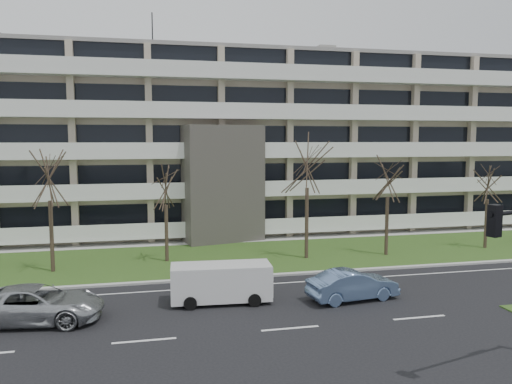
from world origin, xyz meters
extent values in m
plane|color=black|center=(0.00, 0.00, 0.00)|extent=(160.00, 160.00, 0.00)
cube|color=#32501A|center=(0.00, 13.00, 0.03)|extent=(90.00, 10.00, 0.06)
cube|color=#B2B2AD|center=(0.00, 8.00, 0.06)|extent=(90.00, 0.35, 0.12)
cube|color=#B2B2AD|center=(0.00, 18.50, 0.04)|extent=(90.00, 2.00, 0.08)
cube|color=white|center=(0.00, 6.50, 0.01)|extent=(90.00, 0.12, 0.01)
cube|color=tan|center=(0.00, 25.50, 7.50)|extent=(60.00, 12.00, 15.00)
cube|color=gray|center=(0.00, 25.50, 15.15)|extent=(60.50, 12.50, 0.30)
cube|color=#4C4742|center=(0.00, 18.50, 4.50)|extent=(6.39, 3.69, 9.00)
cube|color=black|center=(0.00, 18.30, 2.00)|extent=(4.92, 1.19, 3.50)
cylinder|color=black|center=(-5.00, 25.50, 17.00)|extent=(0.10, 0.10, 3.50)
cube|color=black|center=(0.00, 19.48, 2.10)|extent=(58.00, 0.10, 1.80)
cube|color=white|center=(0.00, 18.80, 0.60)|extent=(58.00, 1.40, 0.22)
cube|color=white|center=(0.00, 18.15, 1.20)|extent=(58.00, 0.08, 1.00)
cube|color=black|center=(0.00, 19.48, 5.10)|extent=(58.00, 0.10, 1.80)
cube|color=white|center=(0.00, 18.80, 3.60)|extent=(58.00, 1.40, 0.22)
cube|color=white|center=(0.00, 18.15, 4.20)|extent=(58.00, 0.08, 1.00)
cube|color=black|center=(0.00, 19.48, 8.10)|extent=(58.00, 0.10, 1.80)
cube|color=white|center=(0.00, 18.80, 6.60)|extent=(58.00, 1.40, 0.22)
cube|color=white|center=(0.00, 18.15, 7.20)|extent=(58.00, 0.08, 1.00)
cube|color=black|center=(0.00, 19.48, 11.10)|extent=(58.00, 0.10, 1.80)
cube|color=white|center=(0.00, 18.80, 9.60)|extent=(58.00, 1.40, 0.22)
cube|color=white|center=(0.00, 18.15, 10.20)|extent=(58.00, 0.08, 1.00)
cube|color=black|center=(0.00, 19.48, 14.10)|extent=(58.00, 0.10, 1.80)
cube|color=white|center=(0.00, 18.80, 12.60)|extent=(58.00, 1.40, 0.22)
cube|color=white|center=(0.00, 18.15, 13.20)|extent=(58.00, 0.08, 1.00)
imported|color=#AEB2B6|center=(-10.60, 3.10, 0.80)|extent=(6.04, 3.38, 1.59)
imported|color=#6886B5|center=(4.09, 2.99, 0.75)|extent=(4.71, 2.18, 1.49)
cube|color=silver|center=(-2.33, 4.02, 1.03)|extent=(4.93, 2.10, 1.70)
cube|color=black|center=(-2.33, 4.02, 1.52)|extent=(4.57, 1.94, 0.63)
cube|color=silver|center=(-0.06, 3.87, 0.89)|extent=(0.42, 1.71, 1.07)
cylinder|color=black|center=(-3.91, 3.23, 0.31)|extent=(0.64, 0.26, 0.63)
cylinder|color=black|center=(-3.79, 5.01, 0.31)|extent=(0.64, 0.26, 0.63)
cylinder|color=black|center=(-0.88, 3.03, 0.31)|extent=(0.64, 0.26, 0.63)
cylinder|color=black|center=(-0.76, 4.81, 0.31)|extent=(0.64, 0.26, 0.63)
cube|color=black|center=(4.46, -6.52, 5.48)|extent=(0.38, 0.38, 0.98)
sphere|color=red|center=(4.46, -6.52, 5.80)|extent=(0.20, 0.20, 0.20)
sphere|color=orange|center=(4.46, -6.52, 5.48)|extent=(0.20, 0.20, 0.20)
sphere|color=green|center=(4.46, -6.52, 5.17)|extent=(0.20, 0.20, 0.20)
cylinder|color=#382B21|center=(-11.36, 11.64, 2.16)|extent=(0.24, 0.24, 4.32)
cylinder|color=#382B21|center=(-4.59, 12.77, 1.87)|extent=(0.24, 0.24, 3.73)
cylinder|color=#382B21|center=(4.53, 11.66, 2.37)|extent=(0.24, 0.24, 4.75)
cylinder|color=#382B21|center=(10.17, 11.39, 2.02)|extent=(0.24, 0.24, 4.03)
cylinder|color=#382B21|center=(18.25, 11.83, 1.81)|extent=(0.24, 0.24, 3.62)
camera|label=1|loc=(-5.76, -19.47, 7.92)|focal=35.00mm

